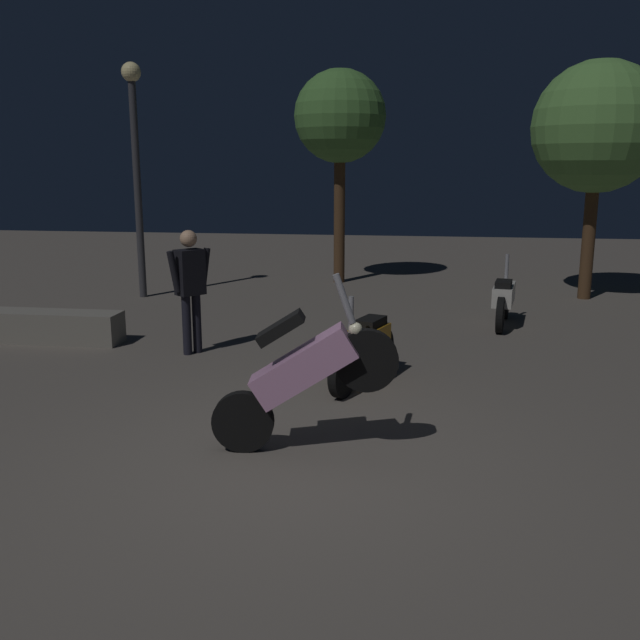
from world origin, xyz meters
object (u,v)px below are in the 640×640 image
at_px(motorcycle_pink_foreground, 303,373).
at_px(person_rider_beside, 190,281).
at_px(streetlamp_near, 135,148).
at_px(motorcycle_white_parked_right, 504,299).
at_px(motorcycle_orange_parked_left, 364,348).

xyz_separation_m(motorcycle_pink_foreground, person_rider_beside, (-2.06, 3.12, 0.26)).
height_order(motorcycle_pink_foreground, streetlamp_near, streetlamp_near).
bearing_deg(person_rider_beside, motorcycle_white_parked_right, 67.88).
height_order(motorcycle_pink_foreground, motorcycle_white_parked_right, motorcycle_pink_foreground).
bearing_deg(motorcycle_white_parked_right, person_rider_beside, 128.48).
xyz_separation_m(motorcycle_white_parked_right, person_rider_beside, (-4.39, -2.35, 0.57)).
relative_size(motorcycle_orange_parked_left, person_rider_beside, 0.95).
height_order(motorcycle_orange_parked_left, motorcycle_white_parked_right, same).
bearing_deg(motorcycle_orange_parked_left, streetlamp_near, -116.72).
bearing_deg(motorcycle_pink_foreground, person_rider_beside, 117.34).
bearing_deg(motorcycle_white_parked_right, motorcycle_orange_parked_left, 160.28).
xyz_separation_m(person_rider_beside, streetlamp_near, (-2.29, 3.92, 1.82)).
height_order(motorcycle_orange_parked_left, streetlamp_near, streetlamp_near).
xyz_separation_m(motorcycle_pink_foreground, streetlamp_near, (-4.36, 7.05, 2.08)).
relative_size(motorcycle_white_parked_right, streetlamp_near, 0.38).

